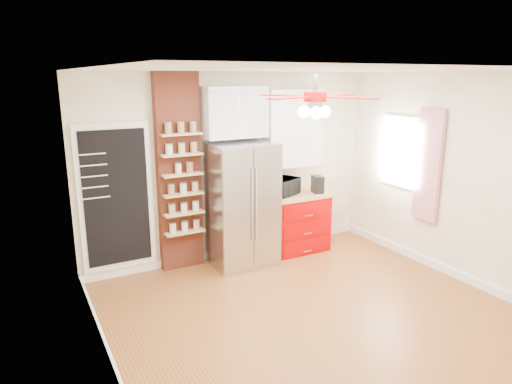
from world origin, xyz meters
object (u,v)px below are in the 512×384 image
fridge (241,204)px  ceiling_fan (315,97)px  red_cabinet (296,222)px  coffee_maker (317,184)px  toaster_oven (284,187)px  pantry_jar_oats (178,169)px  canister_left (320,188)px

fridge → ceiling_fan: 2.25m
red_cabinet → ceiling_fan: ceiling_fan is taller
coffee_maker → red_cabinet: bearing=-179.8°
fridge → toaster_oven: size_ratio=3.82×
toaster_oven → pantry_jar_oats: size_ratio=3.36×
red_cabinet → pantry_jar_oats: bearing=176.7°
ceiling_fan → pantry_jar_oats: ceiling_fan is taller
red_cabinet → canister_left: 0.64m
toaster_oven → ceiling_fan: bearing=-137.1°
fridge → ceiling_fan: size_ratio=1.25×
pantry_jar_oats → canister_left: bearing=-5.0°
coffee_maker → pantry_jar_oats: size_ratio=1.91×
red_cabinet → canister_left: size_ratio=7.24×
toaster_oven → coffee_maker: 0.54m
coffee_maker → canister_left: (0.06, 0.00, -0.06)m
fridge → ceiling_fan: bearing=-88.2°
ceiling_fan → toaster_oven: size_ratio=3.06×
red_cabinet → toaster_oven: bearing=170.2°
pantry_jar_oats → coffee_maker: bearing=-5.2°
toaster_oven → coffee_maker: size_ratio=1.76×
red_cabinet → fridge: bearing=-177.0°
coffee_maker → canister_left: 0.09m
ceiling_fan → fridge: bearing=91.8°
toaster_oven → canister_left: size_ratio=3.52×
red_cabinet → ceiling_fan: size_ratio=0.67×
fridge → pantry_jar_oats: fridge is taller
toaster_oven → pantry_jar_oats: bearing=153.0°
red_cabinet → ceiling_fan: bearing=-118.7°
toaster_oven → red_cabinet: bearing=-34.4°
ceiling_fan → coffee_maker: 2.45m
fridge → coffee_maker: size_ratio=6.74×
toaster_oven → pantry_jar_oats: 1.67m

